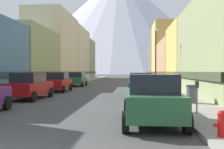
{
  "coord_description": "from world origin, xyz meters",
  "views": [
    {
      "loc": [
        3.07,
        -4.6,
        1.88
      ],
      "look_at": [
        -0.44,
        42.09,
        1.31
      ],
      "focal_mm": 41.81,
      "sensor_mm": 36.0,
      "label": 1
    }
  ],
  "objects_px": {
    "car_left_3": "(77,79)",
    "fire_hydrant_near": "(222,123)",
    "trash_bin_right": "(192,94)",
    "car_left_2": "(58,82)",
    "car_right_0": "(152,98)",
    "parking_meter_near": "(197,92)",
    "potted_plant_1": "(18,86)",
    "potted_plant_2": "(11,87)",
    "streetlamp_right": "(156,49)",
    "car_right_1": "(142,85)",
    "car_left_1": "(30,86)"
  },
  "relations": [
    {
      "from": "car_left_3",
      "to": "fire_hydrant_near",
      "type": "bearing_deg",
      "value": -69.97
    },
    {
      "from": "car_left_2",
      "to": "trash_bin_right",
      "type": "bearing_deg",
      "value": -42.39
    },
    {
      "from": "car_left_1",
      "to": "parking_meter_near",
      "type": "bearing_deg",
      "value": -32.91
    },
    {
      "from": "trash_bin_right",
      "to": "potted_plant_1",
      "type": "height_order",
      "value": "trash_bin_right"
    },
    {
      "from": "potted_plant_1",
      "to": "car_left_2",
      "type": "bearing_deg",
      "value": 23.55
    },
    {
      "from": "car_right_0",
      "to": "parking_meter_near",
      "type": "relative_size",
      "value": 3.32
    },
    {
      "from": "car_left_3",
      "to": "streetlamp_right",
      "type": "relative_size",
      "value": 0.76
    },
    {
      "from": "car_right_1",
      "to": "potted_plant_2",
      "type": "xyz_separation_m",
      "value": [
        -10.8,
        2.03,
        -0.36
      ]
    },
    {
      "from": "car_left_1",
      "to": "fire_hydrant_near",
      "type": "distance_m",
      "value": 13.65
    },
    {
      "from": "car_right_1",
      "to": "potted_plant_2",
      "type": "height_order",
      "value": "car_right_1"
    },
    {
      "from": "car_left_2",
      "to": "streetlamp_right",
      "type": "distance_m",
      "value": 9.72
    },
    {
      "from": "car_right_1",
      "to": "streetlamp_right",
      "type": "distance_m",
      "value": 6.85
    },
    {
      "from": "car_right_1",
      "to": "car_left_3",
      "type": "bearing_deg",
      "value": 119.45
    },
    {
      "from": "fire_hydrant_near",
      "to": "trash_bin_right",
      "type": "distance_m",
      "value": 7.49
    },
    {
      "from": "car_left_2",
      "to": "car_right_0",
      "type": "distance_m",
      "value": 16.18
    },
    {
      "from": "parking_meter_near",
      "to": "potted_plant_2",
      "type": "distance_m",
      "value": 16.26
    },
    {
      "from": "car_right_0",
      "to": "potted_plant_1",
      "type": "distance_m",
      "value": 16.82
    },
    {
      "from": "car_left_2",
      "to": "car_right_0",
      "type": "height_order",
      "value": "same"
    },
    {
      "from": "parking_meter_near",
      "to": "potted_plant_1",
      "type": "relative_size",
      "value": 1.7
    },
    {
      "from": "car_right_1",
      "to": "potted_plant_1",
      "type": "distance_m",
      "value": 11.33
    },
    {
      "from": "car_right_1",
      "to": "potted_plant_2",
      "type": "bearing_deg",
      "value": 169.37
    },
    {
      "from": "car_left_3",
      "to": "parking_meter_near",
      "type": "height_order",
      "value": "car_left_3"
    },
    {
      "from": "fire_hydrant_near",
      "to": "parking_meter_near",
      "type": "height_order",
      "value": "parking_meter_near"
    },
    {
      "from": "car_left_3",
      "to": "trash_bin_right",
      "type": "distance_m",
      "value": 20.6
    },
    {
      "from": "trash_bin_right",
      "to": "streetlamp_right",
      "type": "height_order",
      "value": "streetlamp_right"
    },
    {
      "from": "car_left_2",
      "to": "trash_bin_right",
      "type": "xyz_separation_m",
      "value": [
        10.15,
        -9.27,
        -0.26
      ]
    },
    {
      "from": "car_right_0",
      "to": "car_left_1",
      "type": "bearing_deg",
      "value": 134.97
    },
    {
      "from": "car_right_0",
      "to": "streetlamp_right",
      "type": "height_order",
      "value": "streetlamp_right"
    },
    {
      "from": "streetlamp_right",
      "to": "car_right_1",
      "type": "bearing_deg",
      "value": -104.7
    },
    {
      "from": "potted_plant_1",
      "to": "parking_meter_near",
      "type": "bearing_deg",
      "value": -41.95
    },
    {
      "from": "car_right_1",
      "to": "trash_bin_right",
      "type": "height_order",
      "value": "car_right_1"
    },
    {
      "from": "potted_plant_1",
      "to": "streetlamp_right",
      "type": "relative_size",
      "value": 0.13
    },
    {
      "from": "car_right_0",
      "to": "car_left_2",
      "type": "bearing_deg",
      "value": 118.03
    },
    {
      "from": "potted_plant_1",
      "to": "streetlamp_right",
      "type": "height_order",
      "value": "streetlamp_right"
    },
    {
      "from": "car_left_1",
      "to": "potted_plant_2",
      "type": "bearing_deg",
      "value": 129.31
    },
    {
      "from": "car_left_1",
      "to": "car_right_1",
      "type": "height_order",
      "value": "same"
    },
    {
      "from": "car_left_1",
      "to": "parking_meter_near",
      "type": "xyz_separation_m",
      "value": [
        9.55,
        -6.18,
        0.11
      ]
    },
    {
      "from": "parking_meter_near",
      "to": "streetlamp_right",
      "type": "xyz_separation_m",
      "value": [
        -0.4,
        13.97,
        2.97
      ]
    },
    {
      "from": "fire_hydrant_near",
      "to": "trash_bin_right",
      "type": "height_order",
      "value": "trash_bin_right"
    },
    {
      "from": "car_left_3",
      "to": "fire_hydrant_near",
      "type": "height_order",
      "value": "car_left_3"
    },
    {
      "from": "car_left_1",
      "to": "potted_plant_1",
      "type": "distance_m",
      "value": 6.19
    },
    {
      "from": "car_right_1",
      "to": "parking_meter_near",
      "type": "height_order",
      "value": "car_right_1"
    },
    {
      "from": "car_left_2",
      "to": "car_right_0",
      "type": "bearing_deg",
      "value": -61.97
    },
    {
      "from": "car_left_2",
      "to": "car_left_3",
      "type": "bearing_deg",
      "value": 89.97
    },
    {
      "from": "streetlamp_right",
      "to": "car_left_1",
      "type": "bearing_deg",
      "value": -139.6
    },
    {
      "from": "car_left_2",
      "to": "car_right_1",
      "type": "distance_m",
      "value": 8.99
    },
    {
      "from": "car_right_0",
      "to": "car_left_3",
      "type": "bearing_deg",
      "value": 108.32
    },
    {
      "from": "car_left_2",
      "to": "potted_plant_2",
      "type": "relative_size",
      "value": 5.49
    },
    {
      "from": "car_right_1",
      "to": "fire_hydrant_near",
      "type": "distance_m",
      "value": 12.02
    },
    {
      "from": "car_left_1",
      "to": "car_right_1",
      "type": "xyz_separation_m",
      "value": [
        7.6,
        1.88,
        0.0
      ]
    }
  ]
}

